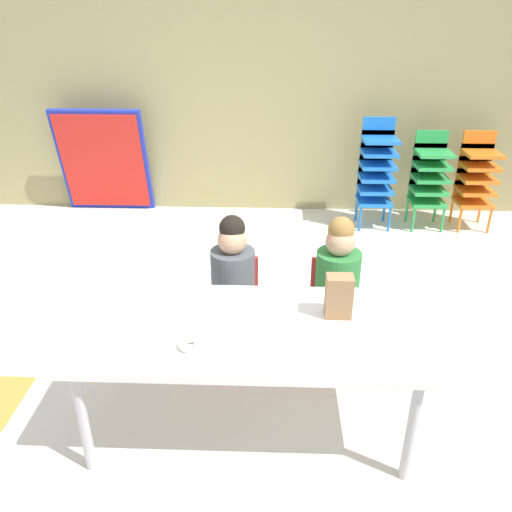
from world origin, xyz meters
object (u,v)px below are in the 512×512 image
at_px(kid_chair_orange_stack, 476,175).
at_px(donut_powdered_on_plate, 189,344).
at_px(seated_child_near_camera, 233,274).
at_px(kid_chair_blue_stack, 376,168).
at_px(paper_bag_brown, 339,296).
at_px(folded_activity_table, 104,162).
at_px(kid_chair_green_stack, 429,175).
at_px(seated_child_middle_seat, 337,276).
at_px(paper_plate_center_table, 213,313).
at_px(paper_plate_near_edge, 190,348).
at_px(craft_table, 249,335).

bearing_deg(kid_chair_orange_stack, donut_powdered_on_plate, -128.19).
relative_size(seated_child_near_camera, kid_chair_blue_stack, 0.88).
distance_m(kid_chair_blue_stack, paper_bag_brown, 2.70).
relative_size(folded_activity_table, donut_powdered_on_plate, 10.38).
height_order(seated_child_near_camera, kid_chair_green_stack, seated_child_near_camera).
distance_m(seated_child_middle_seat, kid_chair_orange_stack, 2.61).
height_order(seated_child_middle_seat, donut_powdered_on_plate, seated_child_middle_seat).
bearing_deg(paper_plate_center_table, paper_bag_brown, 0.59).
relative_size(kid_chair_blue_stack, kid_chair_green_stack, 1.13).
xyz_separation_m(seated_child_middle_seat, paper_plate_center_table, (-0.68, -0.51, 0.06)).
xyz_separation_m(seated_child_middle_seat, folded_activity_table, (-2.12, 2.36, -0.02)).
relative_size(kid_chair_green_stack, paper_plate_near_edge, 5.11).
height_order(craft_table, paper_bag_brown, paper_bag_brown).
bearing_deg(paper_plate_near_edge, folded_activity_table, 113.40).
relative_size(seated_child_near_camera, kid_chair_orange_stack, 1.00).
bearing_deg(seated_child_middle_seat, paper_plate_near_edge, -133.00).
bearing_deg(donut_powdered_on_plate, folded_activity_table, 113.40).
relative_size(paper_plate_near_edge, paper_plate_center_table, 1.00).
bearing_deg(seated_child_near_camera, paper_plate_near_edge, -99.41).
distance_m(kid_chair_green_stack, paper_plate_near_edge, 3.45).
bearing_deg(kid_chair_orange_stack, craft_table, -126.76).
relative_size(seated_child_middle_seat, folded_activity_table, 0.84).
distance_m(kid_chair_orange_stack, folded_activity_table, 3.67).
distance_m(seated_child_middle_seat, donut_powdered_on_plate, 1.10).
bearing_deg(paper_plate_center_table, kid_chair_blue_stack, 64.22).
relative_size(seated_child_near_camera, donut_powdered_on_plate, 8.77).
distance_m(kid_chair_blue_stack, folded_activity_table, 2.72).
relative_size(folded_activity_table, paper_plate_center_table, 6.04).
distance_m(seated_child_near_camera, seated_child_middle_seat, 0.62).
relative_size(kid_chair_green_stack, paper_bag_brown, 4.18).
relative_size(kid_chair_orange_stack, paper_bag_brown, 4.18).
height_order(seated_child_near_camera, kid_chair_orange_stack, seated_child_near_camera).
xyz_separation_m(seated_child_middle_seat, kid_chair_green_stack, (1.10, 2.11, -0.04)).
bearing_deg(craft_table, paper_bag_brown, 13.80).
bearing_deg(folded_activity_table, paper_plate_center_table, -63.36).
bearing_deg(paper_plate_center_table, folded_activity_table, 116.64).
height_order(kid_chair_orange_stack, folded_activity_table, folded_activity_table).
height_order(kid_chair_green_stack, paper_bag_brown, kid_chair_green_stack).
relative_size(seated_child_near_camera, paper_bag_brown, 4.17).
height_order(craft_table, kid_chair_orange_stack, kid_chair_orange_stack).
distance_m(kid_chair_blue_stack, paper_plate_near_edge, 3.21).
xyz_separation_m(kid_chair_orange_stack, paper_bag_brown, (-1.60, -2.62, 0.20)).
relative_size(seated_child_near_camera, paper_plate_near_edge, 5.10).
xyz_separation_m(kid_chair_green_stack, paper_bag_brown, (-1.16, -2.62, 0.20)).
bearing_deg(folded_activity_table, kid_chair_green_stack, -4.55).
bearing_deg(donut_powdered_on_plate, paper_bag_brown, 23.15).
bearing_deg(seated_child_middle_seat, paper_plate_center_table, -142.71).
bearing_deg(kid_chair_green_stack, seated_child_near_camera, -129.11).
bearing_deg(paper_plate_center_table, donut_powdered_on_plate, -104.30).
relative_size(craft_table, folded_activity_table, 1.51).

